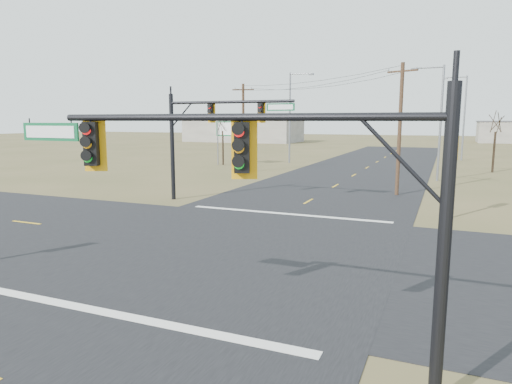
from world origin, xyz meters
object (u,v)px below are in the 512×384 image
(mast_arm_far, at_px, (210,124))
(streetlight_a, at_px, (438,117))
(streetlight_c, at_px, (292,113))
(bare_tree_a, at_px, (223,122))
(bare_tree_c, at_px, (496,121))
(highway_sign, at_px, (225,134))
(utility_pole_far, at_px, (243,127))
(utility_pole_near, at_px, (400,128))
(mast_arm_near, at_px, (238,167))
(streetlight_b, at_px, (463,113))
(bare_tree_b, at_px, (239,125))
(pedestal_signal_ne, at_px, (452,158))

(mast_arm_far, relative_size, streetlight_a, 0.87)
(streetlight_c, bearing_deg, bare_tree_a, -118.99)
(bare_tree_c, bearing_deg, highway_sign, -172.90)
(utility_pole_far, relative_size, highway_sign, 1.72)
(utility_pole_near, bearing_deg, streetlight_c, 125.61)
(mast_arm_near, relative_size, utility_pole_far, 1.14)
(mast_arm_near, relative_size, streetlight_a, 1.02)
(utility_pole_near, height_order, utility_pole_far, utility_pole_near)
(mast_arm_near, height_order, bare_tree_a, bare_tree_a)
(bare_tree_a, bearing_deg, bare_tree_c, 6.88)
(streetlight_b, height_order, streetlight_c, streetlight_b)
(streetlight_a, bearing_deg, bare_tree_c, 40.17)
(bare_tree_b, height_order, bare_tree_c, bare_tree_c)
(streetlight_a, bearing_deg, pedestal_signal_ne, -106.34)
(streetlight_c, relative_size, bare_tree_a, 1.74)
(mast_arm_near, relative_size, pedestal_signal_ne, 2.23)
(bare_tree_c, bearing_deg, utility_pole_far, -157.57)
(pedestal_signal_ne, relative_size, streetlight_c, 0.41)
(streetlight_b, relative_size, bare_tree_c, 1.67)
(utility_pole_near, xyz_separation_m, bare_tree_b, (-24.44, 25.38, -0.16))
(bare_tree_a, xyz_separation_m, bare_tree_c, (29.78, 3.59, 0.16))
(mast_arm_near, distance_m, streetlight_a, 35.36)
(utility_pole_far, distance_m, bare_tree_c, 26.13)
(streetlight_b, xyz_separation_m, bare_tree_c, (2.90, -14.51, -1.04))
(utility_pole_near, xyz_separation_m, bare_tree_a, (-22.06, 15.60, 0.25))
(streetlight_b, distance_m, bare_tree_b, 30.45)
(mast_arm_far, bearing_deg, mast_arm_near, -57.39)
(utility_pole_far, bearing_deg, bare_tree_b, 116.35)
(utility_pole_far, bearing_deg, pedestal_signal_ne, -39.70)
(mast_arm_near, relative_size, streetlight_b, 0.92)
(utility_pole_near, bearing_deg, highway_sign, 144.38)
(streetlight_b, distance_m, bare_tree_a, 32.42)
(streetlight_c, relative_size, bare_tree_c, 1.67)
(mast_arm_near, height_order, bare_tree_b, mast_arm_near)
(mast_arm_far, relative_size, utility_pole_near, 0.94)
(streetlight_b, bearing_deg, utility_pole_far, -111.87)
(utility_pole_far, height_order, bare_tree_b, utility_pole_far)
(pedestal_signal_ne, bearing_deg, utility_pole_near, 138.45)
(mast_arm_near, relative_size, bare_tree_b, 1.74)
(pedestal_signal_ne, relative_size, bare_tree_b, 0.78)
(highway_sign, height_order, streetlight_a, streetlight_a)
(utility_pole_near, height_order, highway_sign, utility_pole_near)
(highway_sign, xyz_separation_m, bare_tree_c, (29.39, 3.66, 1.51))
(mast_arm_far, relative_size, bare_tree_c, 1.31)
(streetlight_a, distance_m, streetlight_c, 20.92)
(pedestal_signal_ne, distance_m, utility_pole_near, 8.28)
(mast_arm_far, bearing_deg, streetlight_c, 100.54)
(streetlight_a, relative_size, streetlight_c, 0.90)
(utility_pole_near, relative_size, streetlight_b, 0.83)
(streetlight_a, height_order, bare_tree_b, streetlight_a)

